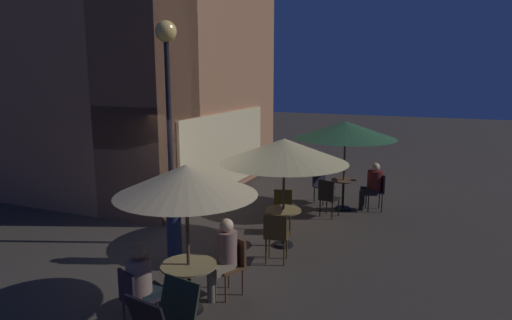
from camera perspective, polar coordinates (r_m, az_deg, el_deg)
ground_plane at (r=9.10m, az=-9.87°, el=-11.10°), size 60.00×60.00×0.00m
cafe_building at (r=13.10m, az=-16.45°, el=15.24°), size 6.97×8.01×8.96m
street_lamp_near_corner at (r=8.85m, az=-11.01°, el=10.14°), size 0.40×0.40×4.33m
cafe_table_0 at (r=6.77m, az=-8.40°, el=-14.12°), size 0.80×0.80×0.71m
cafe_table_1 at (r=11.56m, az=10.86°, el=-3.70°), size 0.61×0.61×0.77m
cafe_table_2 at (r=9.04m, az=3.44°, el=-7.50°), size 0.70×0.70×0.75m
patio_umbrella_0 at (r=6.31m, az=-8.76°, el=-2.56°), size 1.98×1.98×2.16m
patio_umbrella_1 at (r=11.28m, az=11.13°, el=3.68°), size 2.48×2.48×2.22m
patio_umbrella_2 at (r=8.70m, az=3.54°, el=1.12°), size 2.47×2.47×2.15m
cafe_chair_0 at (r=7.19m, az=-3.07°, el=-12.48°), size 0.56×0.56×0.89m
cafe_chair_1 at (r=6.37m, az=-15.05°, el=-16.08°), size 0.52×0.52×0.88m
cafe_chair_2 at (r=10.88m, az=8.99°, el=-4.40°), size 0.50×0.50×0.91m
cafe_chair_3 at (r=11.68m, az=15.05°, el=-3.43°), size 0.52×0.52×0.93m
cafe_chair_4 at (r=12.12m, az=8.20°, el=-2.87°), size 0.59×0.59×0.87m
cafe_chair_5 at (r=9.86m, az=3.39°, el=-5.85°), size 0.50×0.50×0.91m
cafe_chair_6 at (r=8.22m, az=2.51°, el=-9.10°), size 0.48×0.48×0.94m
patron_seated_0 at (r=7.05m, az=-4.03°, el=-11.59°), size 0.52×0.44×1.23m
patron_seated_1 at (r=6.36m, az=-13.97°, el=-14.47°), size 0.53×0.45×1.23m
patron_seated_2 at (r=11.62m, az=14.41°, el=-2.85°), size 0.47×0.55×1.21m
patron_standing_3 at (r=8.29m, az=-10.29°, el=-6.97°), size 0.31×0.31×1.70m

